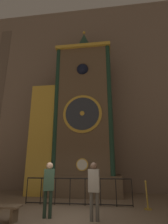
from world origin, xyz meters
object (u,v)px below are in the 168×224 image
Objects in this scene: clock_tower at (76,118)px; visitor_near at (49,183)px; stanchion_post at (147,200)px; visitor_far at (94,185)px.

visitor_near is at bearing -92.46° from clock_tower.
clock_tower is 5.65m from stanchion_post.
visitor_near is 1.00× the size of visitor_far.
clock_tower is 5.17m from visitor_near.
visitor_near is 3.78m from stanchion_post.
stanchion_post is at bearing 5.50° from visitor_near.
clock_tower is at bearing 113.46° from visitor_far.
visitor_far reaches higher than stanchion_post.
visitor_far is 1.65× the size of stanchion_post.
visitor_near is 1.51m from visitor_far.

